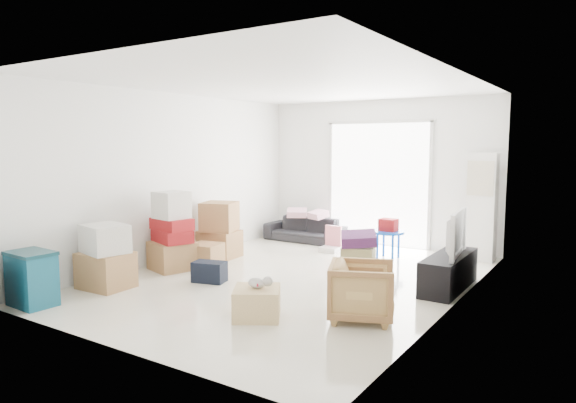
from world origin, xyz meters
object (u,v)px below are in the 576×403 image
(ac_tower, at_px, (481,207))
(wood_crate, at_px, (257,303))
(storage_bins, at_px, (32,278))
(tv_console, at_px, (449,272))
(sofa, at_px, (305,226))
(ottoman, at_px, (358,261))
(television, at_px, (450,250))
(kids_table, at_px, (388,230))
(armchair, at_px, (362,288))

(ac_tower, relative_size, wood_crate, 3.53)
(ac_tower, height_order, storage_bins, ac_tower)
(tv_console, distance_m, wood_crate, 2.69)
(sofa, height_order, storage_bins, storage_bins)
(ac_tower, height_order, ottoman, ac_tower)
(television, xyz_separation_m, kids_table, (-1.36, 1.27, -0.05))
(tv_console, height_order, storage_bins, storage_bins)
(ac_tower, relative_size, television, 1.72)
(tv_console, bearing_deg, sofa, 151.24)
(storage_bins, height_order, kids_table, kids_table)
(ac_tower, height_order, sofa, ac_tower)
(tv_console, height_order, television, television)
(armchair, bearing_deg, storage_bins, 92.98)
(television, xyz_separation_m, sofa, (-3.30, 1.81, -0.21))
(kids_table, xyz_separation_m, wood_crate, (-0.08, -3.55, -0.31))
(sofa, bearing_deg, ac_tower, 2.66)
(armchair, xyz_separation_m, wood_crate, (-0.99, -0.57, -0.18))
(storage_bins, bearing_deg, television, 40.88)
(storage_bins, xyz_separation_m, ottoman, (2.64, 3.30, -0.10))
(kids_table, bearing_deg, ottoman, -85.93)
(sofa, distance_m, storage_bins, 5.22)
(tv_console, xyz_separation_m, armchair, (-0.45, -1.71, 0.12))
(tv_console, xyz_separation_m, kids_table, (-1.36, 1.27, 0.25))
(television, height_order, storage_bins, storage_bins)
(television, bearing_deg, tv_console, -0.00)
(tv_console, height_order, armchair, armchair)
(ac_tower, height_order, armchair, ac_tower)
(wood_crate, bearing_deg, ottoman, 85.50)
(kids_table, distance_m, wood_crate, 3.56)
(armchair, xyz_separation_m, kids_table, (-0.91, 2.98, 0.13))
(ac_tower, distance_m, kids_table, 1.53)
(armchair, bearing_deg, wood_crate, 97.14)
(sofa, relative_size, wood_crate, 3.17)
(ac_tower, bearing_deg, storage_bins, -125.80)
(television, xyz_separation_m, storage_bins, (-3.90, -3.38, -0.20))
(television, relative_size, ottoman, 2.31)
(television, distance_m, storage_bins, 5.16)
(ottoman, distance_m, wood_crate, 2.21)
(armchair, bearing_deg, ottoman, 3.68)
(ottoman, bearing_deg, kids_table, 94.07)
(armchair, height_order, storage_bins, armchair)
(tv_console, height_order, ottoman, tv_console)
(television, height_order, wood_crate, television)
(tv_console, xyz_separation_m, ottoman, (-1.26, -0.08, -0.01))
(television, height_order, armchair, armchair)
(ottoman, bearing_deg, television, 3.46)
(tv_console, relative_size, kids_table, 2.05)
(ottoman, height_order, wood_crate, ottoman)
(sofa, distance_m, wood_crate, 4.50)
(sofa, xyz_separation_m, storage_bins, (-0.60, -5.19, 0.02))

